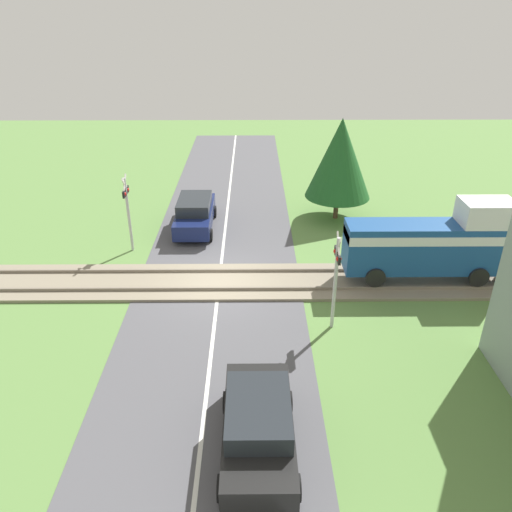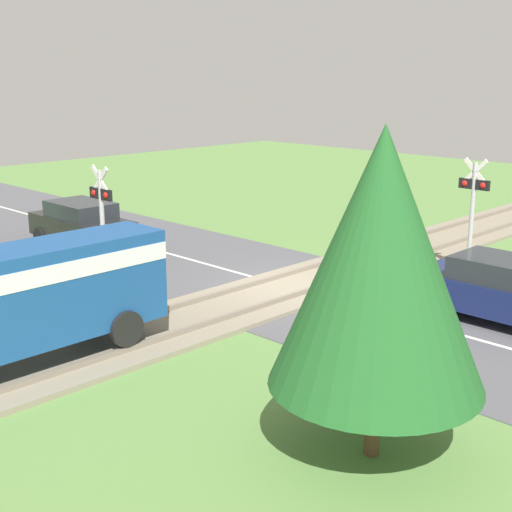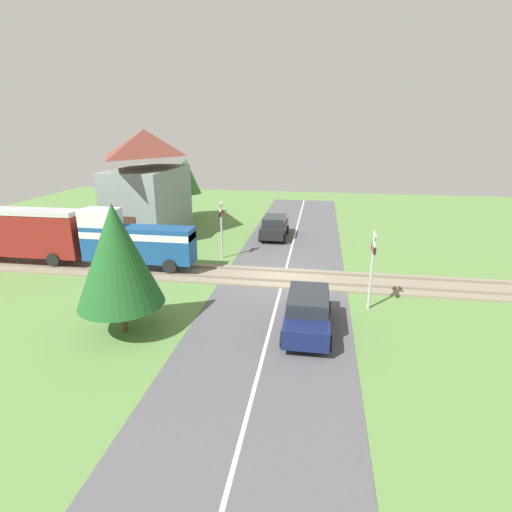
{
  "view_description": "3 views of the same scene",
  "coord_description": "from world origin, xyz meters",
  "px_view_note": "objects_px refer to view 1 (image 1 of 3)",
  "views": [
    {
      "loc": [
        17.02,
        1.31,
        9.96
      ],
      "look_at": [
        0.0,
        1.46,
        1.2
      ],
      "focal_mm": 35.0,
      "sensor_mm": 36.0,
      "label": 1
    },
    {
      "loc": [
        -12.28,
        13.89,
        5.75
      ],
      "look_at": [
        0.0,
        1.46,
        1.2
      ],
      "focal_mm": 50.0,
      "sensor_mm": 36.0,
      "label": 2
    },
    {
      "loc": [
        -19.55,
        -1.69,
        7.6
      ],
      "look_at": [
        0.0,
        1.46,
        1.2
      ],
      "focal_mm": 28.0,
      "sensor_mm": 36.0,
      "label": 3
    }
  ],
  "objects_px": {
    "crossing_signal_east_approach": "(336,270)",
    "car_far_side": "(258,426)",
    "car_near_crossing": "(195,213)",
    "crossing_signal_west_approach": "(127,204)"
  },
  "relations": [
    {
      "from": "car_far_side",
      "to": "crossing_signal_west_approach",
      "type": "distance_m",
      "value": 12.51
    },
    {
      "from": "crossing_signal_east_approach",
      "to": "car_near_crossing",
      "type": "bearing_deg",
      "value": -146.62
    },
    {
      "from": "crossing_signal_west_approach",
      "to": "car_near_crossing",
      "type": "bearing_deg",
      "value": 132.44
    },
    {
      "from": "car_far_side",
      "to": "crossing_signal_east_approach",
      "type": "relative_size",
      "value": 1.18
    },
    {
      "from": "crossing_signal_west_approach",
      "to": "crossing_signal_east_approach",
      "type": "height_order",
      "value": "same"
    },
    {
      "from": "car_far_side",
      "to": "crossing_signal_west_approach",
      "type": "relative_size",
      "value": 1.18
    },
    {
      "from": "car_far_side",
      "to": "crossing_signal_west_approach",
      "type": "height_order",
      "value": "crossing_signal_west_approach"
    },
    {
      "from": "car_far_side",
      "to": "crossing_signal_east_approach",
      "type": "distance_m",
      "value": 6.01
    },
    {
      "from": "car_near_crossing",
      "to": "crossing_signal_east_approach",
      "type": "height_order",
      "value": "crossing_signal_east_approach"
    },
    {
      "from": "crossing_signal_east_approach",
      "to": "car_far_side",
      "type": "bearing_deg",
      "value": -26.21
    }
  ]
}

